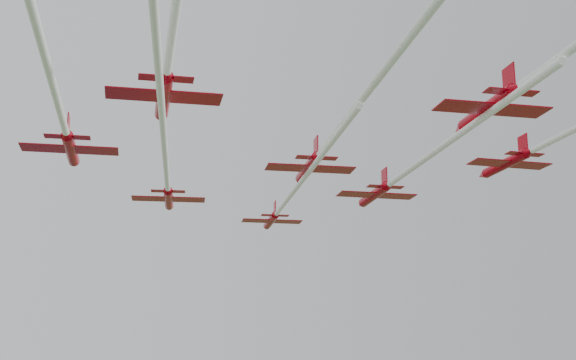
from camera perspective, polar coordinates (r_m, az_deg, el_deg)
name	(u,v)px	position (r m, az deg, el deg)	size (l,w,h in m)	color
jet_lead	(287,200)	(93.72, -0.07, -1.43)	(15.94, 50.12, 2.35)	#C10011
jet_row2_left	(166,165)	(75.19, -8.67, 1.03)	(18.91, 53.09, 2.37)	#C10011
jet_row2_right	(404,174)	(85.68, 8.22, 0.43)	(13.86, 46.96, 2.74)	#C10011
jet_row3_left	(57,99)	(64.23, -16.11, 5.56)	(17.01, 55.88, 2.65)	#C10011
jet_row3_mid	(341,126)	(68.85, 3.80, 3.84)	(17.91, 56.77, 2.71)	#C10011
jet_row4_left	(174,24)	(51.41, -8.14, 10.92)	(16.29, 55.04, 2.69)	#C10011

